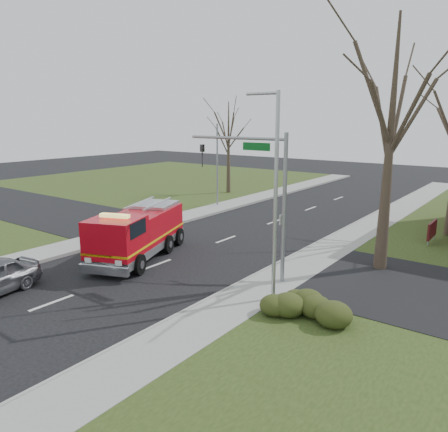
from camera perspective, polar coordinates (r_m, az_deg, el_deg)
The scene contains 12 objects.
ground at distance 22.92m, azimuth -8.75°, elevation -6.30°, with size 120.00×120.00×0.00m, color black.
sidewalk_right at distance 19.23m, azimuth 4.57°, elevation -9.72°, with size 2.40×80.00×0.15m, color gray.
sidewalk_left at distance 27.50m, azimuth -17.91°, elevation -3.42°, with size 2.40×80.00×0.15m, color gray.
cross_street_left at distance 43.14m, azimuth -26.22°, elevation 1.55°, with size 30.00×8.00×0.15m, color black.
health_center_sign at distance 28.83m, azimuth 25.53°, elevation -1.67°, with size 0.12×2.00×1.40m.
hedge_corner at distance 16.99m, azimuth 10.92°, elevation -11.17°, with size 2.80×2.00×0.90m, color #2A3714.
bare_tree_near at distance 21.99m, azimuth 21.08°, elevation 11.90°, with size 6.00×6.00×12.00m.
bare_tree_left at distance 43.49m, azimuth 0.60°, elevation 10.20°, with size 4.50×4.50×9.00m.
traffic_signal_mast at distance 19.77m, azimuth 4.69°, elevation 4.83°, with size 5.29×0.18×6.80m.
streetlight_pole at distance 17.12m, azimuth 6.60°, elevation 3.06°, with size 1.48×0.16×8.40m.
utility_pole_far at distance 36.93m, azimuth -0.89°, elevation 6.57°, with size 0.14×0.14×7.00m, color gray.
fire_engine at distance 23.82m, azimuth -11.25°, elevation -2.37°, with size 4.92×7.62×2.91m.
Camera 1 is at (15.57, -15.13, 7.35)m, focal length 35.00 mm.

